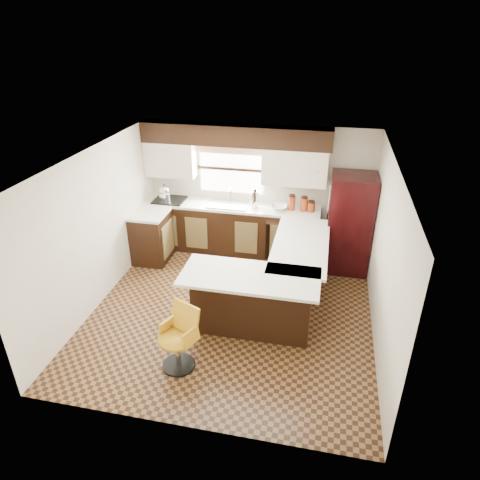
% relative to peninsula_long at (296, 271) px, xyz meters
% --- Properties ---
extents(floor, '(4.40, 4.40, 0.00)m').
position_rel_peninsula_long_xyz_m(floor, '(-0.90, -0.62, -0.45)').
color(floor, '#49301A').
rests_on(floor, ground).
extents(ceiling, '(4.40, 4.40, 0.00)m').
position_rel_peninsula_long_xyz_m(ceiling, '(-0.90, -0.62, 1.95)').
color(ceiling, silver).
rests_on(ceiling, wall_back).
extents(wall_back, '(4.40, 0.00, 4.40)m').
position_rel_peninsula_long_xyz_m(wall_back, '(-0.90, 1.58, 0.75)').
color(wall_back, beige).
rests_on(wall_back, floor).
extents(wall_front, '(4.40, 0.00, 4.40)m').
position_rel_peninsula_long_xyz_m(wall_front, '(-0.90, -2.83, 0.75)').
color(wall_front, beige).
rests_on(wall_front, floor).
extents(wall_left, '(0.00, 4.40, 4.40)m').
position_rel_peninsula_long_xyz_m(wall_left, '(-3.00, -0.62, 0.75)').
color(wall_left, beige).
rests_on(wall_left, floor).
extents(wall_right, '(0.00, 4.40, 4.40)m').
position_rel_peninsula_long_xyz_m(wall_right, '(1.20, -0.62, 0.75)').
color(wall_right, beige).
rests_on(wall_right, floor).
extents(base_cab_back, '(3.30, 0.60, 0.90)m').
position_rel_peninsula_long_xyz_m(base_cab_back, '(-1.35, 1.28, 0.00)').
color(base_cab_back, black).
rests_on(base_cab_back, floor).
extents(base_cab_left, '(0.60, 0.70, 0.90)m').
position_rel_peninsula_long_xyz_m(base_cab_left, '(-2.70, 0.62, 0.00)').
color(base_cab_left, black).
rests_on(base_cab_left, floor).
extents(counter_back, '(3.30, 0.60, 0.04)m').
position_rel_peninsula_long_xyz_m(counter_back, '(-1.35, 1.28, 0.47)').
color(counter_back, silver).
rests_on(counter_back, base_cab_back).
extents(counter_left, '(0.60, 0.70, 0.04)m').
position_rel_peninsula_long_xyz_m(counter_left, '(-2.70, 0.62, 0.47)').
color(counter_left, silver).
rests_on(counter_left, base_cab_left).
extents(soffit, '(3.40, 0.35, 0.36)m').
position_rel_peninsula_long_xyz_m(soffit, '(-1.30, 1.40, 1.77)').
color(soffit, black).
rests_on(soffit, wall_back).
extents(upper_cab_left, '(0.94, 0.35, 0.64)m').
position_rel_peninsula_long_xyz_m(upper_cab_left, '(-2.52, 1.40, 1.27)').
color(upper_cab_left, beige).
rests_on(upper_cab_left, wall_back).
extents(upper_cab_right, '(1.14, 0.35, 0.64)m').
position_rel_peninsula_long_xyz_m(upper_cab_right, '(-0.22, 1.40, 1.27)').
color(upper_cab_right, beige).
rests_on(upper_cab_right, wall_back).
extents(window_pane, '(1.20, 0.02, 0.90)m').
position_rel_peninsula_long_xyz_m(window_pane, '(-1.40, 1.56, 1.10)').
color(window_pane, white).
rests_on(window_pane, wall_back).
extents(valance, '(1.30, 0.06, 0.18)m').
position_rel_peninsula_long_xyz_m(valance, '(-1.40, 1.52, 1.49)').
color(valance, '#D19B93').
rests_on(valance, wall_back).
extents(sink, '(0.75, 0.45, 0.03)m').
position_rel_peninsula_long_xyz_m(sink, '(-1.40, 1.25, 0.51)').
color(sink, '#B2B2B7').
rests_on(sink, counter_back).
extents(dishwasher, '(0.58, 0.03, 0.78)m').
position_rel_peninsula_long_xyz_m(dishwasher, '(-0.35, 0.99, -0.02)').
color(dishwasher, black).
rests_on(dishwasher, floor).
extents(cooktop, '(0.58, 0.50, 0.02)m').
position_rel_peninsula_long_xyz_m(cooktop, '(-2.55, 1.25, 0.51)').
color(cooktop, black).
rests_on(cooktop, counter_back).
extents(peninsula_long, '(0.60, 1.95, 0.90)m').
position_rel_peninsula_long_xyz_m(peninsula_long, '(0.00, 0.00, 0.00)').
color(peninsula_long, black).
rests_on(peninsula_long, floor).
extents(peninsula_return, '(1.65, 0.60, 0.90)m').
position_rel_peninsula_long_xyz_m(peninsula_return, '(-0.53, -0.97, 0.00)').
color(peninsula_return, black).
rests_on(peninsula_return, floor).
extents(counter_pen_long, '(0.84, 1.95, 0.04)m').
position_rel_peninsula_long_xyz_m(counter_pen_long, '(0.05, 0.00, 0.47)').
color(counter_pen_long, silver).
rests_on(counter_pen_long, peninsula_long).
extents(counter_pen_return, '(1.89, 0.84, 0.04)m').
position_rel_peninsula_long_xyz_m(counter_pen_return, '(-0.55, -1.06, 0.47)').
color(counter_pen_return, silver).
rests_on(counter_pen_return, peninsula_return).
extents(refrigerator, '(0.75, 0.72, 1.74)m').
position_rel_peninsula_long_xyz_m(refrigerator, '(0.81, 1.07, 0.42)').
color(refrigerator, black).
rests_on(refrigerator, floor).
extents(bar_chair, '(0.62, 0.62, 0.87)m').
position_rel_peninsula_long_xyz_m(bar_chair, '(-1.31, -1.95, -0.01)').
color(bar_chair, gold).
rests_on(bar_chair, floor).
extents(kettle, '(0.22, 0.22, 0.30)m').
position_rel_peninsula_long_xyz_m(kettle, '(-2.64, 1.26, 0.67)').
color(kettle, silver).
rests_on(kettle, cooktop).
extents(percolator, '(0.13, 0.13, 0.31)m').
position_rel_peninsula_long_xyz_m(percolator, '(-0.90, 1.28, 0.65)').
color(percolator, silver).
rests_on(percolator, counter_back).
extents(mixing_bowl, '(0.32, 0.32, 0.07)m').
position_rel_peninsula_long_xyz_m(mixing_bowl, '(-0.45, 1.28, 0.53)').
color(mixing_bowl, white).
rests_on(mixing_bowl, counter_back).
extents(canister_large, '(0.13, 0.13, 0.26)m').
position_rel_peninsula_long_xyz_m(canister_large, '(-0.23, 1.30, 0.62)').
color(canister_large, '#8E3615').
rests_on(canister_large, counter_back).
extents(canister_med, '(0.13, 0.13, 0.24)m').
position_rel_peninsula_long_xyz_m(canister_med, '(-0.01, 1.30, 0.62)').
color(canister_med, '#8E3615').
rests_on(canister_med, counter_back).
extents(canister_small, '(0.14, 0.14, 0.17)m').
position_rel_peninsula_long_xyz_m(canister_small, '(0.12, 1.30, 0.58)').
color(canister_small, '#8E3615').
rests_on(canister_small, counter_back).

